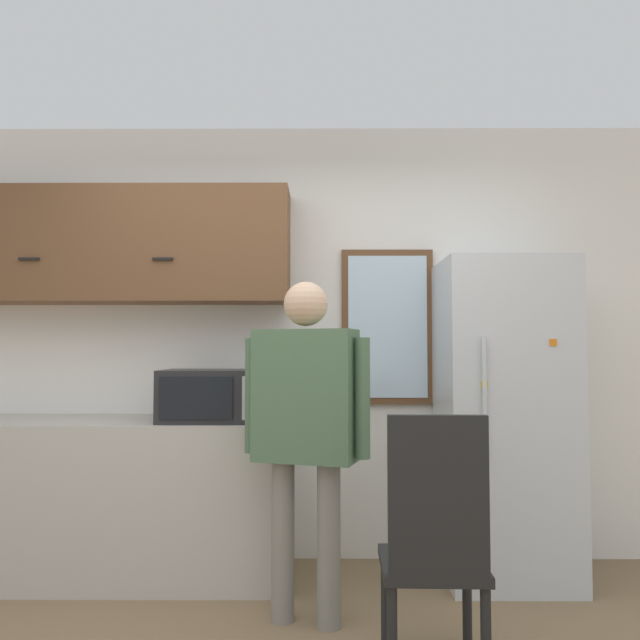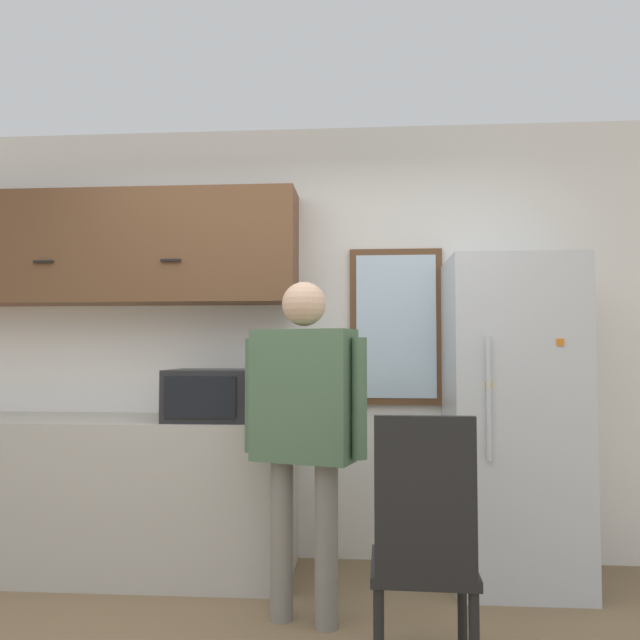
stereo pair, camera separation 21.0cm
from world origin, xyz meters
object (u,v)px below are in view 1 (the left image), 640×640
(microwave, at_px, (212,395))
(refrigerator, at_px, (504,418))
(person, at_px, (306,413))
(chair, at_px, (435,540))

(microwave, relative_size, refrigerator, 0.31)
(person, bearing_deg, refrigerator, 45.39)
(refrigerator, bearing_deg, chair, -117.81)
(microwave, xyz_separation_m, chair, (1.05, -1.06, -0.48))
(person, relative_size, refrigerator, 0.90)
(person, xyz_separation_m, chair, (0.52, -0.54, -0.44))
(microwave, distance_m, refrigerator, 1.66)
(microwave, height_order, chair, microwave)
(microwave, bearing_deg, chair, -45.11)
(microwave, bearing_deg, person, -43.81)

